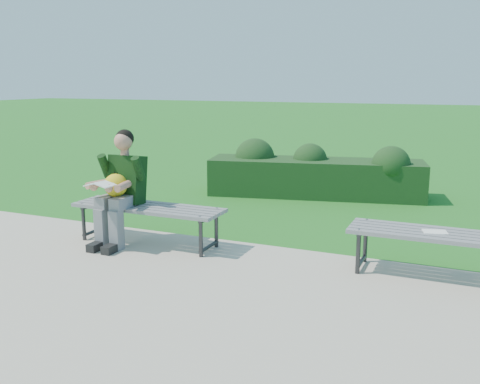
{
  "coord_description": "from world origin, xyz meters",
  "views": [
    {
      "loc": [
        2.13,
        -5.54,
        1.88
      ],
      "look_at": [
        -0.15,
        -0.26,
        0.68
      ],
      "focal_mm": 40.0,
      "sensor_mm": 36.0,
      "label": 1
    }
  ],
  "objects_px": {
    "bench_left": "(148,210)",
    "bench_right": "(446,239)",
    "paper_sheet": "(435,232)",
    "hedge": "(313,173)",
    "seated_boy": "(120,184)"
  },
  "relations": [
    {
      "from": "bench_left",
      "to": "bench_right",
      "type": "bearing_deg",
      "value": 2.86
    },
    {
      "from": "bench_left",
      "to": "paper_sheet",
      "type": "distance_m",
      "value": 3.11
    },
    {
      "from": "hedge",
      "to": "bench_right",
      "type": "xyz_separation_m",
      "value": [
        2.21,
        -3.29,
        0.04
      ]
    },
    {
      "from": "bench_right",
      "to": "paper_sheet",
      "type": "height_order",
      "value": "bench_right"
    },
    {
      "from": "bench_right",
      "to": "paper_sheet",
      "type": "bearing_deg",
      "value": 180.0
    },
    {
      "from": "bench_right",
      "to": "seated_boy",
      "type": "bearing_deg",
      "value": -175.79
    },
    {
      "from": "seated_boy",
      "to": "bench_right",
      "type": "bearing_deg",
      "value": 4.21
    },
    {
      "from": "bench_left",
      "to": "bench_right",
      "type": "xyz_separation_m",
      "value": [
        3.21,
        0.16,
        0.0
      ]
    },
    {
      "from": "paper_sheet",
      "to": "hedge",
      "type": "bearing_deg",
      "value": 122.73
    },
    {
      "from": "bench_left",
      "to": "paper_sheet",
      "type": "height_order",
      "value": "bench_left"
    },
    {
      "from": "hedge",
      "to": "paper_sheet",
      "type": "height_order",
      "value": "hedge"
    },
    {
      "from": "bench_right",
      "to": "hedge",
      "type": "bearing_deg",
      "value": 123.94
    },
    {
      "from": "paper_sheet",
      "to": "bench_left",
      "type": "bearing_deg",
      "value": -177.04
    },
    {
      "from": "bench_left",
      "to": "seated_boy",
      "type": "bearing_deg",
      "value": -161.93
    },
    {
      "from": "bench_right",
      "to": "seated_boy",
      "type": "xyz_separation_m",
      "value": [
        -3.51,
        -0.26,
        0.3
      ]
    }
  ]
}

